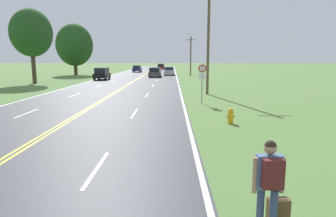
{
  "coord_description": "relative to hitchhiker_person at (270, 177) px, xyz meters",
  "views": [
    {
      "loc": [
        5.45,
        -0.96,
        3.27
      ],
      "look_at": [
        5.29,
        11.62,
        1.14
      ],
      "focal_mm": 32.0,
      "sensor_mm": 36.0,
      "label": 1
    }
  ],
  "objects": [
    {
      "name": "tree_behind_sign",
      "position": [
        -20.55,
        53.19,
        4.64
      ],
      "size": [
        6.95,
        6.95,
        9.75
      ],
      "color": "#473828",
      "rests_on": "ground"
    },
    {
      "name": "traffic_sign",
      "position": [
        0.37,
        16.29,
        1.05
      ],
      "size": [
        0.6,
        0.1,
        2.84
      ],
      "color": "gray",
      "rests_on": "ground"
    },
    {
      "name": "car_silver_sedan_mid_far",
      "position": [
        -2.37,
        53.41,
        -0.3
      ],
      "size": [
        1.99,
        4.44,
        1.55
      ],
      "rotation": [
        0.0,
        0.0,
        -1.55
      ],
      "color": "black",
      "rests_on": "ground"
    },
    {
      "name": "fire_hydrant",
      "position": [
        1.17,
        9.63,
        -0.7
      ],
      "size": [
        0.44,
        0.28,
        0.78
      ],
      "color": "gold",
      "rests_on": "ground"
    },
    {
      "name": "car_dark_grey_van_mid_near",
      "position": [
        -4.78,
        47.44,
        -0.22
      ],
      "size": [
        2.04,
        4.85,
        1.64
      ],
      "rotation": [
        0.0,
        0.0,
        -1.59
      ],
      "color": "black",
      "rests_on": "ground"
    },
    {
      "name": "car_maroon_suv_distant",
      "position": [
        -4.81,
        79.06,
        -0.17
      ],
      "size": [
        2.03,
        4.8,
        1.72
      ],
      "rotation": [
        0.0,
        0.0,
        -1.62
      ],
      "color": "black",
      "rests_on": "ground"
    },
    {
      "name": "suitcase",
      "position": [
        0.25,
        0.13,
        -0.79
      ],
      "size": [
        0.42,
        0.21,
        0.66
      ],
      "rotation": [
        0.0,
        0.0,
        1.62
      ],
      "color": "brown",
      "rests_on": "ground"
    },
    {
      "name": "utility_pole_midground",
      "position": [
        1.43,
        22.03,
        3.95
      ],
      "size": [
        1.8,
        0.24,
        9.77
      ],
      "color": "brown",
      "rests_on": "ground"
    },
    {
      "name": "car_black_suv_approaching",
      "position": [
        -12.51,
        40.57,
        -0.14
      ],
      "size": [
        1.92,
        4.03,
        1.82
      ],
      "rotation": [
        0.0,
        0.0,
        1.56
      ],
      "color": "black",
      "rests_on": "ground"
    },
    {
      "name": "utility_pole_far",
      "position": [
        1.76,
        52.27,
        2.68
      ],
      "size": [
        1.8,
        0.24,
        7.26
      ],
      "color": "brown",
      "rests_on": "ground"
    },
    {
      "name": "tree_left_verge",
      "position": [
        -19.77,
        33.71,
        5.31
      ],
      "size": [
        5.23,
        5.23,
        9.45
      ],
      "color": "#473828",
      "rests_on": "ground"
    },
    {
      "name": "hitchhiker_person",
      "position": [
        0.0,
        0.0,
        0.0
      ],
      "size": [
        0.61,
        0.43,
        1.79
      ],
      "rotation": [
        0.0,
        0.0,
        1.62
      ],
      "color": "#38476B",
      "rests_on": "ground"
    },
    {
      "name": "car_dark_blue_suv_receding",
      "position": [
        -10.02,
        65.71,
        -0.25
      ],
      "size": [
        1.89,
        4.03,
        1.56
      ],
      "rotation": [
        0.0,
        0.0,
        1.53
      ],
      "color": "black",
      "rests_on": "ground"
    }
  ]
}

